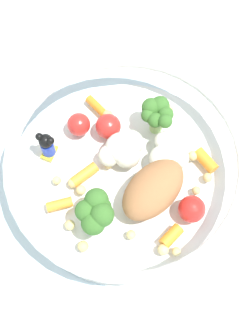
{
  "coord_description": "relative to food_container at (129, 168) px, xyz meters",
  "views": [
    {
      "loc": [
        -0.17,
        0.11,
        0.5
      ],
      "look_at": [
        -0.01,
        -0.01,
        0.03
      ],
      "focal_mm": 53.39,
      "sensor_mm": 36.0,
      "label": 1
    }
  ],
  "objects": [
    {
      "name": "ground_plane",
      "position": [
        0.01,
        0.01,
        -0.03
      ],
      "size": [
        2.4,
        2.4,
        0.0
      ],
      "primitive_type": "plane",
      "color": "silver"
    },
    {
      "name": "food_container",
      "position": [
        0.0,
        0.0,
        0.0
      ],
      "size": [
        0.25,
        0.25,
        0.06
      ],
      "color": "white",
      "rests_on": "ground_plane"
    }
  ]
}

